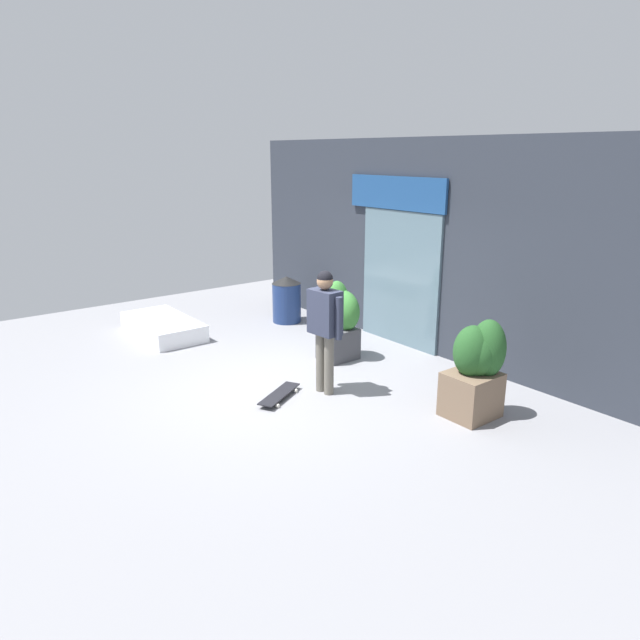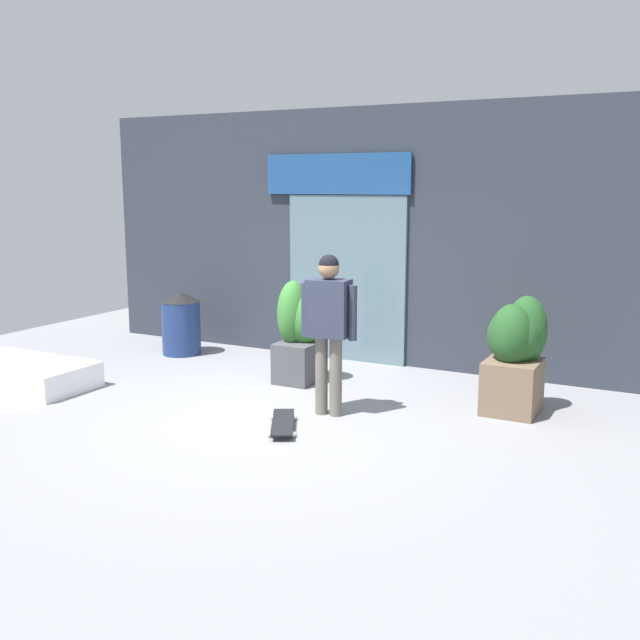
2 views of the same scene
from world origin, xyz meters
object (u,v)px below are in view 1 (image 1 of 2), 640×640
at_px(skateboard, 279,394).
at_px(planter_box_left, 476,365).
at_px(trash_bin, 287,299).
at_px(planter_box_right, 340,319).
at_px(skateboarder, 325,319).

bearing_deg(skateboard, planter_box_left, 102.14).
height_order(planter_box_left, trash_bin, planter_box_left).
relative_size(planter_box_right, trash_bin, 1.39).
xyz_separation_m(planter_box_right, trash_bin, (-2.18, 0.49, -0.18)).
height_order(skateboard, trash_bin, trash_bin).
relative_size(skateboard, planter_box_right, 0.67).
bearing_deg(planter_box_left, trash_bin, 173.83).
xyz_separation_m(skateboarder, trash_bin, (-3.12, 1.53, -0.58)).
bearing_deg(planter_box_left, skateboard, -139.29).
distance_m(planter_box_left, planter_box_right, 2.63).
distance_m(skateboarder, planter_box_right, 1.46).
distance_m(skateboard, trash_bin, 3.65).
bearing_deg(planter_box_left, planter_box_right, 179.28).
bearing_deg(skateboarder, planter_box_left, 115.70).
bearing_deg(planter_box_right, planter_box_left, -0.72).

